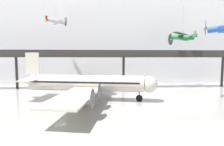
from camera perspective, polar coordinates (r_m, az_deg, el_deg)
name	(u,v)px	position (r m, az deg, el deg)	size (l,w,h in m)	color
ground_plane	(143,112)	(28.68, 10.22, -12.44)	(260.00, 260.00, 0.00)	#9E9B96
hangar_back_wall	(120,40)	(59.68, 2.75, 10.75)	(140.00, 3.00, 29.40)	white
mezzanine_walkway	(124,56)	(50.00, 3.96, 5.50)	(110.00, 3.20, 10.80)	#2D2B28
airliner_silver_main	(85,83)	(35.83, -8.66, -3.35)	(28.84, 33.16, 9.69)	beige
suspended_plane_green_biplane	(182,37)	(54.28, 21.97, 10.80)	(7.95, 7.91, 10.86)	#1E6B33
suspended_plane_silver_racer	(56,21)	(54.12, -17.76, 15.75)	(6.27, 6.98, 5.60)	silver
suspended_plane_blue_trainer	(224,28)	(40.35, 32.78, 12.25)	(7.12, 7.72, 10.25)	#1E4CAD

